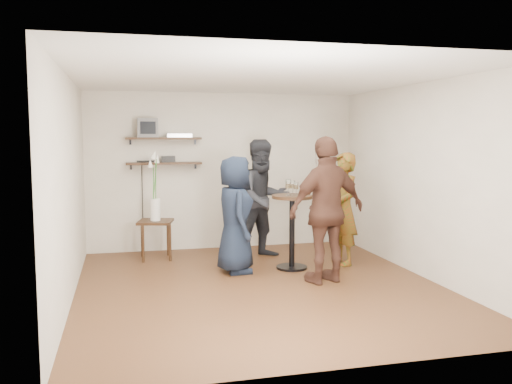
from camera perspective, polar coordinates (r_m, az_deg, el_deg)
room at (r=6.68m, az=0.46°, el=0.83°), size 4.58×5.08×2.68m
shelf_upper at (r=8.85m, az=-9.70°, el=5.58°), size 1.20×0.25×0.04m
shelf_lower at (r=8.86m, az=-9.66°, el=2.99°), size 1.20×0.25×0.04m
crt_monitor at (r=8.83m, az=-11.35°, el=6.63°), size 0.32×0.30×0.30m
dvd_deck at (r=8.87m, az=-8.11°, el=5.91°), size 0.40×0.24×0.06m
radio at (r=8.86m, az=-9.22°, el=3.44°), size 0.22×0.10×0.10m
power_strip at (r=8.89m, az=-11.48°, el=3.18°), size 0.30×0.05×0.03m
side_table at (r=8.47m, az=-10.53°, el=-3.62°), size 0.60×0.60×0.60m
vase_lilies at (r=8.41m, az=-10.59°, el=-0.65°), size 0.20×0.21×1.09m
drinks_table at (r=7.71m, az=3.81°, el=-3.13°), size 0.58×0.58×1.06m
wine_glass_fl at (r=7.59m, az=3.41°, el=0.75°), size 0.07×0.07×0.22m
wine_glass_fr at (r=7.65m, az=4.25°, el=0.61°), size 0.06×0.06×0.19m
wine_glass_bl at (r=7.71m, az=3.40°, el=0.83°), size 0.07×0.07×0.22m
wine_glass_br at (r=7.67m, az=3.89°, el=0.71°), size 0.07×0.07×0.21m
person_plaid at (r=8.06m, az=9.20°, el=-1.75°), size 0.46×0.64×1.65m
person_dark at (r=8.38m, az=0.77°, el=-0.73°), size 1.05×0.91×1.84m
person_navy at (r=7.48m, az=-2.21°, el=-2.40°), size 0.52×0.79×1.62m
person_brown at (r=7.00m, az=7.49°, el=-1.89°), size 1.19×0.74×1.89m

